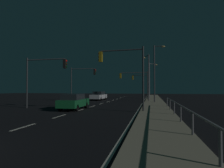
{
  "coord_description": "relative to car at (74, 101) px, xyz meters",
  "views": [
    {
      "loc": [
        6.78,
        -3.93,
        2.09
      ],
      "look_at": [
        0.96,
        23.6,
        2.78
      ],
      "focal_mm": 29.94,
      "sensor_mm": 36.0,
      "label": 1
    }
  ],
  "objects": [
    {
      "name": "traffic_light_overhead_east",
      "position": [
        -3.64,
        11.57,
        3.13
      ],
      "size": [
        4.3,
        0.47,
        5.59
      ],
      "color": "#2D3033",
      "rests_on": "ground"
    },
    {
      "name": "sidewalk_right",
      "position": [
        7.98,
        4.05,
        -0.75
      ],
      "size": [
        2.83,
        77.0,
        0.14
      ],
      "primitive_type": "cube",
      "color": "gray",
      "rests_on": "ground"
    },
    {
      "name": "car",
      "position": [
        0.0,
        0.0,
        0.0
      ],
      "size": [
        2.01,
        4.48,
        1.57
      ],
      "color": "#14592D",
      "rests_on": "ground"
    },
    {
      "name": "barrier_fence",
      "position": [
        9.24,
        -5.74,
        0.06
      ],
      "size": [
        0.09,
        19.51,
        0.98
      ],
      "color": "#59595E",
      "rests_on": "sidewalk_right"
    },
    {
      "name": "traffic_light_mid_left",
      "position": [
        -3.55,
        0.4,
        3.04
      ],
      "size": [
        4.76,
        0.34,
        5.42
      ],
      "color": "#2D3033",
      "rests_on": "ground"
    },
    {
      "name": "lane_edge_line",
      "position": [
        6.31,
        9.05,
        -0.82
      ],
      "size": [
        0.14,
        53.0,
        0.01
      ],
      "color": "silver",
      "rests_on": "ground"
    },
    {
      "name": "street_lamp_corner",
      "position": [
        7.43,
        22.14,
        3.72
      ],
      "size": [
        1.74,
        1.71,
        7.27
      ],
      "color": "#4C4C51",
      "rests_on": "sidewalk_right"
    },
    {
      "name": "street_lamp_mid_block",
      "position": [
        6.99,
        13.62,
        3.83
      ],
      "size": [
        1.24,
        1.97,
        7.49
      ],
      "color": "#4C4C51",
      "rests_on": "sidewalk_right"
    },
    {
      "name": "street_lamp_far_end",
      "position": [
        8.2,
        10.24,
        4.15
      ],
      "size": [
        1.62,
        0.36,
        8.22
      ],
      "color": "#38383D",
      "rests_on": "sidewalk_right"
    },
    {
      "name": "traffic_light_near_left",
      "position": [
        5.09,
        -0.75,
        3.32
      ],
      "size": [
        4.23,
        0.41,
        5.68
      ],
      "color": "#2D3033",
      "rests_on": "sidewalk_right"
    },
    {
      "name": "traffic_light_far_right",
      "position": [
        4.53,
        16.83,
        2.99
      ],
      "size": [
        5.29,
        0.43,
        5.11
      ],
      "color": "#2D3033",
      "rests_on": "sidewalk_right"
    },
    {
      "name": "car_oncoming",
      "position": [
        -1.7,
        14.92,
        0.0
      ],
      "size": [
        2.05,
        4.49,
        1.57
      ],
      "color": "silver",
      "rests_on": "ground"
    },
    {
      "name": "ground_plane",
      "position": [
        0.78,
        4.05,
        -0.82
      ],
      "size": [
        112.0,
        112.0,
        0.0
      ],
      "primitive_type": "plane",
      "color": "black",
      "rests_on": "ground"
    },
    {
      "name": "lane_markings_center",
      "position": [
        0.78,
        7.55,
        -0.82
      ],
      "size": [
        0.14,
        50.0,
        0.01
      ],
      "color": "silver",
      "rests_on": "ground"
    },
    {
      "name": "traffic_light_far_left",
      "position": [
        5.37,
        24.49,
        2.98
      ],
      "size": [
        3.88,
        0.34,
        5.19
      ],
      "color": "#2D3033",
      "rests_on": "sidewalk_right"
    }
  ]
}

